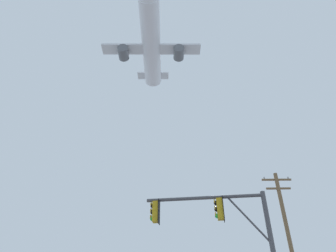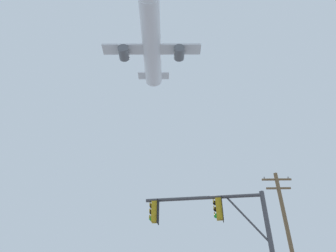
# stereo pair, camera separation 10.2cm
# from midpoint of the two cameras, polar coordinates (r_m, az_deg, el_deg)

# --- Properties ---
(signal_pole_near) EXTENTS (5.14, 0.88, 6.10)m
(signal_pole_near) POSITION_cam_midpoint_polar(r_m,az_deg,el_deg) (13.19, 10.56, -18.86)
(signal_pole_near) COLOR #4C4C51
(signal_pole_near) RESTS_ON ground
(utility_pole) EXTENTS (2.20, 0.28, 10.93)m
(utility_pole) POSITION_cam_midpoint_polar(r_m,az_deg,el_deg) (23.04, 22.15, -20.16)
(utility_pole) COLOR brown
(utility_pole) RESTS_ON ground
(airplane) EXTENTS (17.16, 22.20, 6.08)m
(airplane) POSITION_cam_midpoint_polar(r_m,az_deg,el_deg) (53.92, -3.28, 15.11)
(airplane) COLOR white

